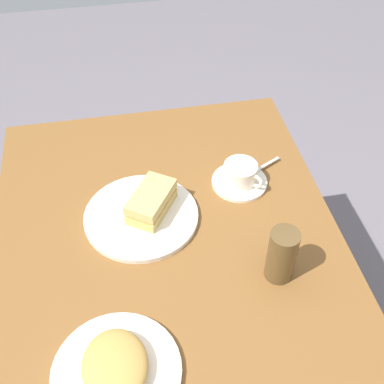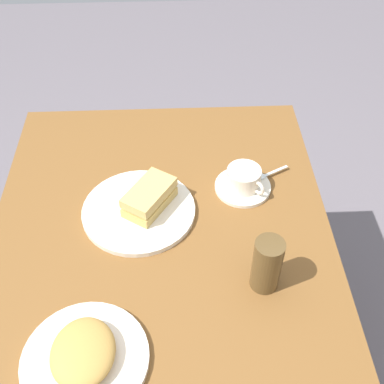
% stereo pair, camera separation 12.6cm
% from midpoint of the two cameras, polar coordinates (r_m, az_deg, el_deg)
% --- Properties ---
extents(dining_table, '(1.26, 0.83, 0.73)m').
position_cam_midpoint_polar(dining_table, '(1.20, -0.30, -12.07)').
color(dining_table, brown).
rests_on(dining_table, ground_plane).
extents(sandwich_plate, '(0.28, 0.28, 0.01)m').
position_cam_midpoint_polar(sandwich_plate, '(1.25, -3.25, -2.31)').
color(sandwich_plate, beige).
rests_on(sandwich_plate, dining_table).
extents(sandwich_front, '(0.16, 0.14, 0.06)m').
position_cam_midpoint_polar(sandwich_front, '(1.23, -1.99, -0.75)').
color(sandwich_front, tan).
rests_on(sandwich_front, sandwich_plate).
extents(coffee_saucer, '(0.15, 0.15, 0.01)m').
position_cam_midpoint_polar(coffee_saucer, '(1.32, 8.55, 0.44)').
color(coffee_saucer, beige).
rests_on(coffee_saucer, dining_table).
extents(coffee_cup, '(0.10, 0.09, 0.05)m').
position_cam_midpoint_polar(coffee_cup, '(1.30, 8.75, 1.48)').
color(coffee_cup, beige).
rests_on(coffee_cup, coffee_saucer).
extents(spoon, '(0.06, 0.09, 0.01)m').
position_cam_midpoint_polar(spoon, '(1.36, 11.27, 1.85)').
color(spoon, silver).
rests_on(spoon, coffee_saucer).
extents(side_plate, '(0.25, 0.25, 0.01)m').
position_cam_midpoint_polar(side_plate, '(1.03, -8.55, -18.64)').
color(side_plate, beige).
rests_on(side_plate, dining_table).
extents(side_food_pile, '(0.15, 0.13, 0.04)m').
position_cam_midpoint_polar(side_food_pile, '(1.01, -8.74, -17.91)').
color(side_food_pile, '#AF843F').
rests_on(side_food_pile, side_plate).
extents(drinking_glass, '(0.06, 0.06, 0.14)m').
position_cam_midpoint_polar(drinking_glass, '(1.09, 11.90, -8.30)').
color(drinking_glass, '#523C1F').
rests_on(drinking_glass, dining_table).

